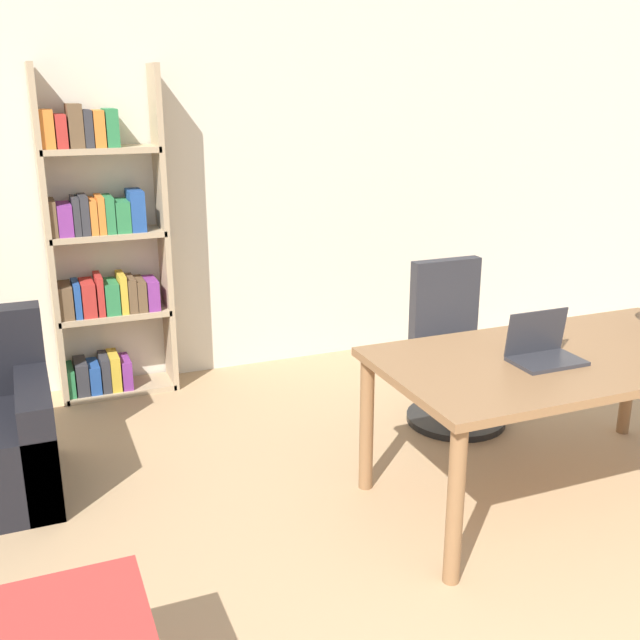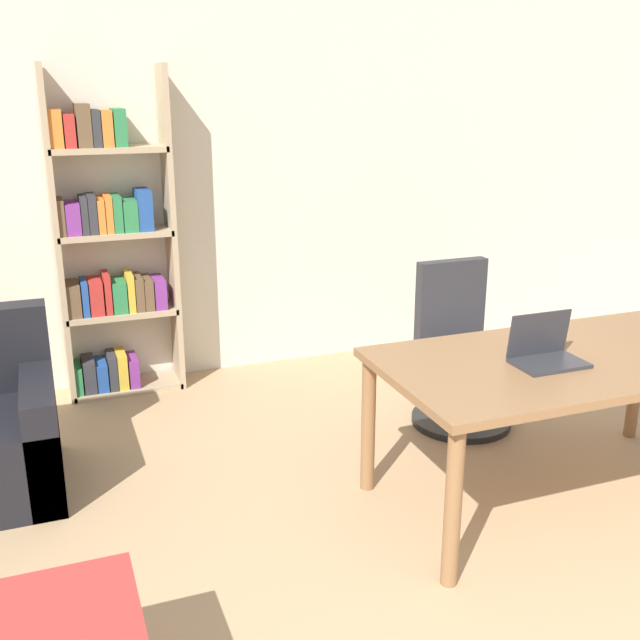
{
  "view_description": "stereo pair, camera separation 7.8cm",
  "coord_description": "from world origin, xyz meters",
  "px_view_note": "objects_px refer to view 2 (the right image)",
  "views": [
    {
      "loc": [
        -1.56,
        -0.47,
        1.96
      ],
      "look_at": [
        -0.4,
        2.37,
        1.0
      ],
      "focal_mm": 42.0,
      "sensor_mm": 36.0,
      "label": 1
    },
    {
      "loc": [
        -1.49,
        -0.5,
        1.96
      ],
      "look_at": [
        -0.4,
        2.37,
        1.0
      ],
      "focal_mm": 42.0,
      "sensor_mm": 36.0,
      "label": 2
    }
  ],
  "objects_px": {
    "laptop": "(545,352)",
    "office_chair": "(459,356)",
    "desk": "(568,373)",
    "bookshelf": "(110,251)"
  },
  "relations": [
    {
      "from": "bookshelf",
      "to": "laptop",
      "type": "bearing_deg",
      "value": -52.39
    },
    {
      "from": "office_chair",
      "to": "laptop",
      "type": "bearing_deg",
      "value": -99.71
    },
    {
      "from": "desk",
      "to": "bookshelf",
      "type": "xyz_separation_m",
      "value": [
        -1.86,
        2.17,
        0.29
      ]
    },
    {
      "from": "desk",
      "to": "office_chair",
      "type": "distance_m",
      "value": 1.0
    },
    {
      "from": "desk",
      "to": "laptop",
      "type": "height_order",
      "value": "laptop"
    },
    {
      "from": "laptop",
      "to": "office_chair",
      "type": "distance_m",
      "value": 1.09
    },
    {
      "from": "office_chair",
      "to": "bookshelf",
      "type": "bearing_deg",
      "value": 147.3
    },
    {
      "from": "laptop",
      "to": "bookshelf",
      "type": "relative_size",
      "value": 0.15
    },
    {
      "from": "desk",
      "to": "laptop",
      "type": "bearing_deg",
      "value": -169.26
    },
    {
      "from": "laptop",
      "to": "office_chair",
      "type": "bearing_deg",
      "value": 80.29
    }
  ]
}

